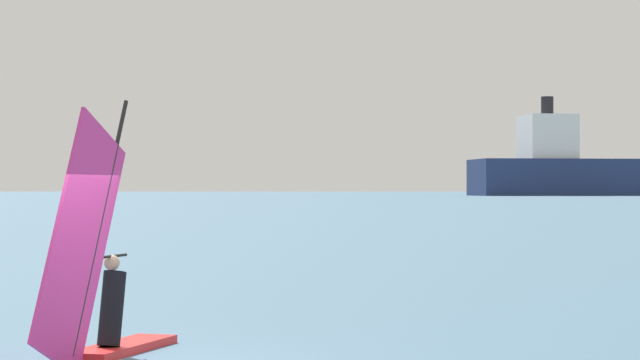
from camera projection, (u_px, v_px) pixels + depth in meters
name	position (u px, v px, depth m)	size (l,w,h in m)	color
windsurfer	(102.00, 292.00, 17.69)	(0.94, 3.83, 3.75)	red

